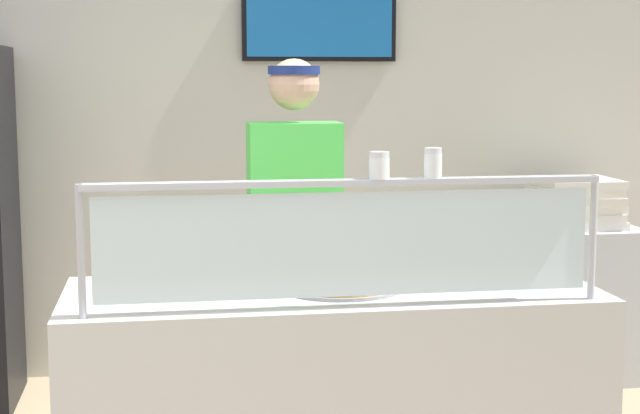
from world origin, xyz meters
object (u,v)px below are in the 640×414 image
(parmesan_shaker, at_px, (379,167))
(worker_figure, at_px, (296,241))
(pepper_flake_shaker, at_px, (433,165))
(pizza_server, at_px, (333,278))
(pizza_box_stack, at_px, (576,203))
(pizza_tray, at_px, (341,283))

(parmesan_shaker, bearing_deg, worker_figure, 98.01)
(worker_figure, bearing_deg, pepper_flake_shaker, -72.14)
(pizza_server, height_order, pizza_box_stack, pizza_box_stack)
(pepper_flake_shaker, bearing_deg, pizza_box_stack, 55.48)
(pepper_flake_shaker, xyz_separation_m, pizza_box_stack, (1.41, 2.05, -0.41))
(parmesan_shaker, xyz_separation_m, pepper_flake_shaker, (0.18, 0.00, 0.00))
(pizza_server, distance_m, worker_figure, 0.69)
(pizza_box_stack, bearing_deg, pepper_flake_shaker, -124.52)
(worker_figure, distance_m, pizza_box_stack, 2.03)
(parmesan_shaker, distance_m, pizza_box_stack, 2.62)
(worker_figure, height_order, pizza_box_stack, worker_figure)
(pizza_tray, xyz_separation_m, worker_figure, (-0.07, 0.67, 0.04))
(pizza_tray, bearing_deg, pepper_flake_shaker, -50.78)
(pizza_tray, height_order, pepper_flake_shaker, pepper_flake_shaker)
(pepper_flake_shaker, bearing_deg, worker_figure, 107.86)
(pizza_server, xyz_separation_m, pepper_flake_shaker, (0.27, -0.28, 0.42))
(pizza_server, height_order, worker_figure, worker_figure)
(parmesan_shaker, height_order, worker_figure, worker_figure)
(pizza_box_stack, bearing_deg, worker_figure, -147.80)
(pizza_server, xyz_separation_m, worker_figure, (-0.04, 0.69, 0.02))
(parmesan_shaker, bearing_deg, pizza_box_stack, 52.29)
(pizza_tray, relative_size, parmesan_shaker, 5.11)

